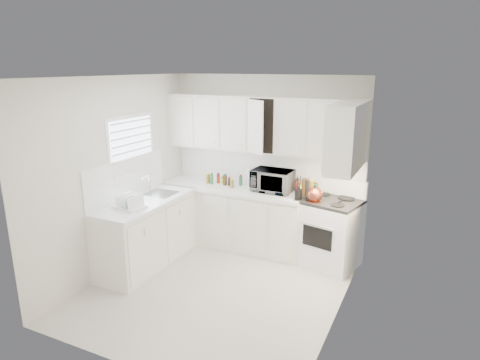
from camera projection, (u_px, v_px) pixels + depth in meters
The scene contains 38 objects.
floor at pixel (216, 289), 5.29m from camera, with size 3.20×3.20×0.00m, color beige.
ceiling at pixel (213, 77), 4.61m from camera, with size 3.20×3.20×0.00m, color white.
wall_back at pixel (265, 163), 6.34m from camera, with size 3.00×3.00×0.00m, color silver.
wall_front at pixel (124, 239), 3.55m from camera, with size 3.00×3.00×0.00m, color silver.
wall_left at pixel (116, 176), 5.57m from camera, with size 3.20×3.20×0.00m, color silver.
wall_right at pixel (342, 208), 4.33m from camera, with size 3.20×3.20×0.00m, color silver.
window_blinds at pixel (133, 153), 5.80m from camera, with size 0.06×0.96×1.06m, color white, non-canonical shape.
lower_cabinets_back at pixel (234, 218), 6.47m from camera, with size 2.22×0.60×0.90m, color silver, non-canonical shape.
lower_cabinets_left at pixel (147, 234), 5.84m from camera, with size 0.60×1.60×0.90m, color silver, non-canonical shape.
countertop_back at pixel (233, 188), 6.33m from camera, with size 2.24×0.64×0.05m, color white.
countertop_left at pixel (146, 202), 5.71m from camera, with size 0.64×1.62×0.05m, color white.
backsplash_back at pixel (265, 168), 6.35m from camera, with size 2.98×0.02×0.55m, color white.
backsplash_left at pixel (127, 178), 5.76m from camera, with size 0.02×1.60×0.55m, color white.
upper_cabinets_back at pixel (261, 152), 6.15m from camera, with size 3.00×0.33×0.80m, color silver, non-canonical shape.
upper_cabinets_right at pixel (344, 170), 5.06m from camera, with size 0.33×0.90×0.80m, color silver, non-canonical shape.
sink at pixel (160, 185), 5.98m from camera, with size 0.42×0.38×0.30m, color gray, non-canonical shape.
stove at pixel (329, 224), 5.80m from camera, with size 0.79×0.65×1.22m, color white, non-canonical shape.
tea_kettle at pixel (315, 194), 5.61m from camera, with size 0.27×0.23×0.25m, color maroon, non-canonical shape.
frying_pan at pixel (346, 198), 5.77m from camera, with size 0.23×0.39×0.04m, color black, non-canonical shape.
microwave at pixel (272, 178), 6.07m from camera, with size 0.57×0.32×0.39m, color gray.
rice_cooker at pixel (260, 182), 6.16m from camera, with size 0.23×0.23×0.23m, color white, non-canonical shape.
paper_towel at pixel (250, 176), 6.42m from camera, with size 0.12×0.12×0.27m, color white.
utensil_crock at pixel (299, 187), 5.70m from camera, with size 0.11×0.11×0.34m, color black, non-canonical shape.
dish_rack at pixel (129, 200), 5.37m from camera, with size 0.37×0.28×0.21m, color white, non-canonical shape.
spice_left_0 at pixel (211, 177), 6.61m from camera, with size 0.06×0.06×0.13m, color olive.
spice_left_1 at pixel (212, 179), 6.50m from camera, with size 0.06×0.06×0.13m, color #216336.
spice_left_2 at pixel (219, 178), 6.55m from camera, with size 0.06×0.06×0.13m, color red.
spice_left_3 at pixel (221, 180), 6.44m from camera, with size 0.06×0.06×0.13m, color #D8ED37.
spice_left_4 at pixel (228, 180), 6.49m from camera, with size 0.06×0.06×0.13m, color #4C3215.
spice_left_5 at pixel (230, 181), 6.38m from camera, with size 0.06×0.06×0.13m, color black.
spice_left_6 at pixel (237, 181), 6.43m from camera, with size 0.06×0.06×0.13m, color olive.
spice_left_7 at pixel (238, 183), 6.32m from camera, with size 0.06×0.06×0.13m, color #216336.
sauce_right_0 at pixel (299, 186), 6.05m from camera, with size 0.06×0.06×0.19m, color red.
sauce_right_1 at pixel (301, 187), 5.97m from camera, with size 0.06×0.06×0.19m, color #D8ED37.
sauce_right_2 at pixel (306, 187), 6.00m from camera, with size 0.06×0.06×0.19m, color #4C3215.
sauce_right_3 at pixel (309, 188), 5.93m from camera, with size 0.06×0.06×0.19m, color black.
sauce_right_4 at pixel (314, 187), 5.96m from camera, with size 0.06×0.06×0.19m, color olive.
sauce_right_5 at pixel (316, 189), 5.88m from camera, with size 0.06×0.06×0.19m, color #216336.
Camera 1 is at (2.30, -4.16, 2.72)m, focal length 31.38 mm.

